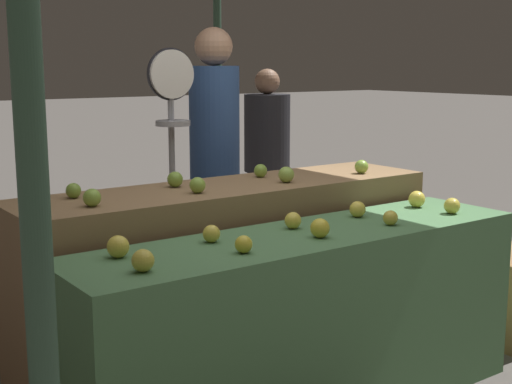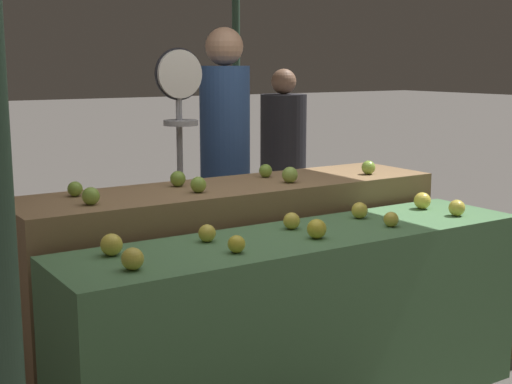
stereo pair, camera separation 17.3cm
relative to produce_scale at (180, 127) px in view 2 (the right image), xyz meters
name	(u,v)px [view 2 (the right image)]	position (x,y,z in m)	size (l,w,h in m)	color
display_counter_front	(303,326)	(-0.02, -1.24, -0.81)	(2.26, 0.55, 0.86)	#4C7A4C
display_counter_back	(235,278)	(-0.02, -0.64, -0.74)	(2.26, 0.55, 0.99)	olive
apple_front_0	(133,259)	(-0.88, -1.35, -0.34)	(0.08, 0.08, 0.08)	gold
apple_front_1	(236,244)	(-0.44, -1.35, -0.35)	(0.07, 0.07, 0.07)	gold
apple_front_2	(317,229)	(-0.02, -1.34, -0.34)	(0.09, 0.09, 0.09)	gold
apple_front_3	(391,219)	(0.40, -1.35, -0.35)	(0.07, 0.07, 0.07)	gold
apple_front_4	(457,208)	(0.84, -1.34, -0.34)	(0.08, 0.08, 0.08)	gold
apple_front_5	(112,245)	(-0.87, -1.12, -0.34)	(0.09, 0.09, 0.09)	yellow
apple_front_6	(207,233)	(-0.45, -1.13, -0.35)	(0.08, 0.08, 0.08)	yellow
apple_front_7	(292,221)	(-0.01, -1.14, -0.35)	(0.08, 0.08, 0.08)	yellow
apple_front_8	(360,210)	(0.40, -1.13, -0.34)	(0.08, 0.08, 0.08)	yellow
apple_front_9	(422,201)	(0.83, -1.13, -0.34)	(0.09, 0.09, 0.09)	yellow
apple_back_0	(91,196)	(-0.82, -0.76, -0.21)	(0.08, 0.08, 0.08)	#84AD3D
apple_back_1	(198,185)	(-0.28, -0.74, -0.21)	(0.08, 0.08, 0.08)	#84AD3D
apple_back_2	(290,175)	(0.25, -0.75, -0.21)	(0.08, 0.08, 0.08)	#8EB247
apple_back_3	(368,167)	(0.79, -0.75, -0.21)	(0.08, 0.08, 0.08)	#84AD3D
apple_back_4	(75,189)	(-0.81, -0.52, -0.21)	(0.07, 0.07, 0.07)	#7AA338
apple_back_5	(178,179)	(-0.29, -0.53, -0.21)	(0.08, 0.08, 0.08)	#7AA338
apple_back_6	(266,171)	(0.25, -0.53, -0.21)	(0.07, 0.07, 0.07)	#7AA338
produce_scale	(180,127)	(0.00, 0.00, 0.00)	(0.30, 0.20, 1.69)	#99999E
person_vendor_at_scale	(225,146)	(0.44, 0.24, -0.16)	(0.36, 0.36, 1.83)	#2D2D38
person_customer_left	(283,151)	(1.48, 1.07, -0.35)	(0.45, 0.45, 1.56)	#2D2D38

